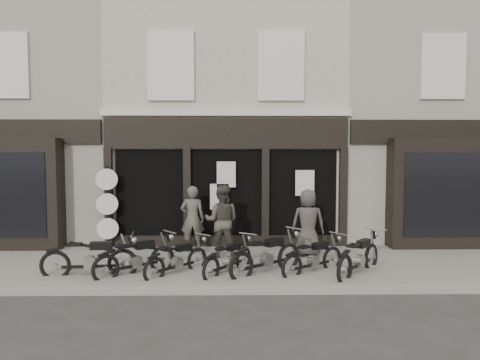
{
  "coord_description": "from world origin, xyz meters",
  "views": [
    {
      "loc": [
        0.2,
        -10.8,
        3.04
      ],
      "look_at": [
        0.38,
        1.6,
        2.17
      ],
      "focal_mm": 35.0,
      "sensor_mm": 36.0,
      "label": 1
    }
  ],
  "objects_px": {
    "motorcycle_2": "(177,262)",
    "man_left": "(192,219)",
    "motorcycle_3": "(229,261)",
    "motorcycle_6": "(359,260)",
    "man_centre": "(222,221)",
    "motorcycle_1": "(136,261)",
    "advert_sign_post": "(108,211)",
    "man_right": "(308,223)",
    "motorcycle_0": "(90,261)",
    "motorcycle_5": "(313,260)",
    "motorcycle_4": "(267,259)"
  },
  "relations": [
    {
      "from": "motorcycle_3",
      "to": "motorcycle_6",
      "type": "distance_m",
      "value": 3.05
    },
    {
      "from": "motorcycle_0",
      "to": "motorcycle_5",
      "type": "xyz_separation_m",
      "value": [
        5.18,
        0.21,
        -0.04
      ]
    },
    {
      "from": "motorcycle_0",
      "to": "motorcycle_6",
      "type": "relative_size",
      "value": 1.21
    },
    {
      "from": "motorcycle_0",
      "to": "advert_sign_post",
      "type": "relative_size",
      "value": 0.88
    },
    {
      "from": "motorcycle_4",
      "to": "advert_sign_post",
      "type": "bearing_deg",
      "value": 110.8
    },
    {
      "from": "motorcycle_3",
      "to": "man_right",
      "type": "xyz_separation_m",
      "value": [
        2.12,
        1.57,
        0.66
      ]
    },
    {
      "from": "advert_sign_post",
      "to": "motorcycle_5",
      "type": "bearing_deg",
      "value": -37.2
    },
    {
      "from": "motorcycle_2",
      "to": "motorcycle_3",
      "type": "relative_size",
      "value": 0.95
    },
    {
      "from": "motorcycle_1",
      "to": "motorcycle_2",
      "type": "relative_size",
      "value": 1.14
    },
    {
      "from": "man_left",
      "to": "motorcycle_4",
      "type": "bearing_deg",
      "value": 132.5
    },
    {
      "from": "motorcycle_3",
      "to": "man_left",
      "type": "relative_size",
      "value": 0.89
    },
    {
      "from": "motorcycle_2",
      "to": "motorcycle_4",
      "type": "height_order",
      "value": "motorcycle_4"
    },
    {
      "from": "motorcycle_2",
      "to": "motorcycle_6",
      "type": "xyz_separation_m",
      "value": [
        4.24,
        -0.06,
        0.05
      ]
    },
    {
      "from": "motorcycle_4",
      "to": "man_right",
      "type": "height_order",
      "value": "man_right"
    },
    {
      "from": "motorcycle_2",
      "to": "man_left",
      "type": "relative_size",
      "value": 0.84
    },
    {
      "from": "motorcycle_2",
      "to": "advert_sign_post",
      "type": "relative_size",
      "value": 0.62
    },
    {
      "from": "motorcycle_6",
      "to": "advert_sign_post",
      "type": "xyz_separation_m",
      "value": [
        -6.54,
        2.66,
        0.81
      ]
    },
    {
      "from": "motorcycle_1",
      "to": "man_left",
      "type": "height_order",
      "value": "man_left"
    },
    {
      "from": "motorcycle_0",
      "to": "man_centre",
      "type": "height_order",
      "value": "man_centre"
    },
    {
      "from": "motorcycle_5",
      "to": "advert_sign_post",
      "type": "xyz_separation_m",
      "value": [
        -5.5,
        2.53,
        0.85
      ]
    },
    {
      "from": "motorcycle_6",
      "to": "motorcycle_5",
      "type": "bearing_deg",
      "value": 121.44
    },
    {
      "from": "motorcycle_4",
      "to": "man_left",
      "type": "bearing_deg",
      "value": 92.52
    },
    {
      "from": "man_right",
      "to": "motorcycle_4",
      "type": "bearing_deg",
      "value": 56.11
    },
    {
      "from": "motorcycle_3",
      "to": "motorcycle_2",
      "type": "bearing_deg",
      "value": 128.89
    },
    {
      "from": "motorcycle_0",
      "to": "motorcycle_2",
      "type": "bearing_deg",
      "value": -1.78
    },
    {
      "from": "motorcycle_3",
      "to": "motorcycle_4",
      "type": "relative_size",
      "value": 0.89
    },
    {
      "from": "man_centre",
      "to": "man_right",
      "type": "xyz_separation_m",
      "value": [
        2.32,
        0.05,
        -0.06
      ]
    },
    {
      "from": "man_right",
      "to": "motorcycle_0",
      "type": "bearing_deg",
      "value": 22.22
    },
    {
      "from": "motorcycle_5",
      "to": "man_left",
      "type": "distance_m",
      "value": 3.78
    },
    {
      "from": "man_right",
      "to": "advert_sign_post",
      "type": "distance_m",
      "value": 5.7
    },
    {
      "from": "motorcycle_1",
      "to": "motorcycle_6",
      "type": "distance_m",
      "value": 5.2
    },
    {
      "from": "motorcycle_3",
      "to": "motorcycle_6",
      "type": "relative_size",
      "value": 0.9
    },
    {
      "from": "motorcycle_2",
      "to": "advert_sign_post",
      "type": "xyz_separation_m",
      "value": [
        -2.3,
        2.6,
        0.86
      ]
    },
    {
      "from": "motorcycle_1",
      "to": "motorcycle_4",
      "type": "height_order",
      "value": "motorcycle_4"
    },
    {
      "from": "man_centre",
      "to": "man_left",
      "type": "bearing_deg",
      "value": -29.17
    },
    {
      "from": "man_left",
      "to": "man_centre",
      "type": "xyz_separation_m",
      "value": [
        0.83,
        -0.64,
        0.04
      ]
    },
    {
      "from": "motorcycle_5",
      "to": "motorcycle_6",
      "type": "relative_size",
      "value": 0.93
    },
    {
      "from": "motorcycle_2",
      "to": "man_right",
      "type": "distance_m",
      "value": 3.76
    },
    {
      "from": "man_centre",
      "to": "man_right",
      "type": "relative_size",
      "value": 1.07
    },
    {
      "from": "motorcycle_3",
      "to": "motorcycle_5",
      "type": "bearing_deg",
      "value": -54.68
    },
    {
      "from": "man_centre",
      "to": "man_right",
      "type": "height_order",
      "value": "man_centre"
    },
    {
      "from": "motorcycle_2",
      "to": "motorcycle_4",
      "type": "xyz_separation_m",
      "value": [
        2.1,
        0.05,
        0.06
      ]
    },
    {
      "from": "motorcycle_0",
      "to": "motorcycle_3",
      "type": "height_order",
      "value": "motorcycle_0"
    },
    {
      "from": "man_centre",
      "to": "motorcycle_1",
      "type": "bearing_deg",
      "value": 47.51
    },
    {
      "from": "motorcycle_0",
      "to": "motorcycle_3",
      "type": "distance_m",
      "value": 3.18
    },
    {
      "from": "motorcycle_4",
      "to": "motorcycle_5",
      "type": "bearing_deg",
      "value": -38.01
    },
    {
      "from": "motorcycle_5",
      "to": "advert_sign_post",
      "type": "height_order",
      "value": "advert_sign_post"
    },
    {
      "from": "motorcycle_0",
      "to": "motorcycle_1",
      "type": "relative_size",
      "value": 1.25
    },
    {
      "from": "man_centre",
      "to": "advert_sign_post",
      "type": "height_order",
      "value": "advert_sign_post"
    },
    {
      "from": "motorcycle_4",
      "to": "advert_sign_post",
      "type": "relative_size",
      "value": 0.74
    }
  ]
}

